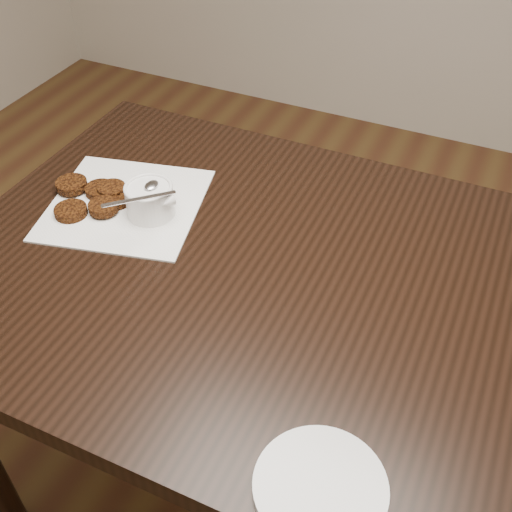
% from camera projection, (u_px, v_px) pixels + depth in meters
% --- Properties ---
extents(table, '(1.32, 0.85, 0.75)m').
position_uv_depth(table, '(297.00, 410.00, 1.34)').
color(table, black).
rests_on(table, floor).
extents(napkin, '(0.35, 0.35, 0.00)m').
position_uv_depth(napkin, '(126.00, 204.00, 1.25)').
color(napkin, white).
rests_on(napkin, table).
extents(sauce_ramekin, '(0.14, 0.14, 0.13)m').
position_uv_depth(sauce_ramekin, '(148.00, 186.00, 1.19)').
color(sauce_ramekin, white).
rests_on(sauce_ramekin, napkin).
extents(patty_cluster, '(0.27, 0.27, 0.02)m').
position_uv_depth(patty_cluster, '(100.00, 195.00, 1.26)').
color(patty_cluster, '#592C0B').
rests_on(patty_cluster, napkin).
extents(plate_empty, '(0.18, 0.18, 0.01)m').
position_uv_depth(plate_empty, '(320.00, 487.00, 0.80)').
color(plate_empty, silver).
rests_on(plate_empty, table).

